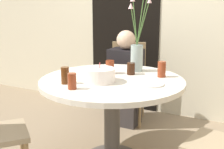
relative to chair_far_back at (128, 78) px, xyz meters
name	(u,v)px	position (x,y,z in m)	size (l,w,h in m)	color
wall_back	(166,4)	(0.29, 0.40, 0.81)	(8.00, 0.05, 2.60)	beige
doorway_panel	(124,27)	(-0.22, 0.37, 0.53)	(0.90, 0.01, 2.05)	black
dining_table	(112,95)	(0.29, -0.94, 0.10)	(1.18, 1.18, 0.73)	silver
chair_far_back	(128,78)	(0.00, 0.00, 0.00)	(0.50, 0.50, 0.88)	#9E896B
birthday_cake	(100,75)	(0.24, -1.05, 0.29)	(0.24, 0.24, 0.15)	white
flower_vase	(138,48)	(0.36, -0.58, 0.45)	(0.23, 0.20, 0.73)	#9EB2AD
side_plate	(151,84)	(0.63, -0.94, 0.24)	(0.21, 0.21, 0.01)	silver
drink_glass_0	(65,75)	(0.03, -1.22, 0.30)	(0.06, 0.06, 0.13)	#51280F
drink_glass_1	(162,69)	(0.62, -0.68, 0.30)	(0.07, 0.07, 0.13)	maroon
drink_glass_2	(131,69)	(0.36, -0.71, 0.29)	(0.07, 0.07, 0.10)	#33190C
drink_glass_3	(72,81)	(0.16, -1.32, 0.30)	(0.06, 0.06, 0.12)	maroon
drink_glass_4	(110,67)	(0.18, -0.77, 0.30)	(0.07, 0.07, 0.12)	maroon
person_boy	(126,82)	(0.05, -0.15, 0.00)	(0.34, 0.24, 1.04)	#383333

